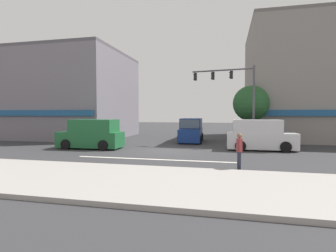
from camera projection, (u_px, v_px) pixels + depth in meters
name	position (u px, v px, depth m)	size (l,w,h in m)	color
ground_plane	(167.00, 151.00, 17.89)	(120.00, 120.00, 0.00)	#333335
lane_marking_stripe	(153.00, 159.00, 14.49)	(9.00, 0.24, 0.01)	silver
sidewalk_curb	(115.00, 180.00, 9.62)	(40.00, 5.00, 0.16)	#9E9993
building_left_block	(76.00, 96.00, 28.56)	(10.65, 10.92, 9.02)	slate
building_right_corner	(313.00, 83.00, 26.38)	(12.58, 12.00, 11.28)	gray
street_tree	(251.00, 104.00, 21.94)	(2.98, 2.98, 4.90)	#4C3823
utility_pole_near_left	(94.00, 93.00, 25.32)	(1.40, 0.22, 8.77)	brown
traffic_light_mast	(236.00, 91.00, 20.22)	(4.85, 0.86, 6.20)	#47474C
van_crossing_center	(191.00, 131.00, 23.67)	(2.22, 4.69, 2.11)	navy
van_waiting_far	(92.00, 135.00, 19.06)	(4.64, 2.11, 2.11)	#1E6033
van_crossing_leftbound	(259.00, 136.00, 18.22)	(4.63, 2.10, 2.11)	silver
pedestrian_foreground_with_bag	(239.00, 149.00, 11.49)	(0.29, 0.68, 1.67)	#232838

